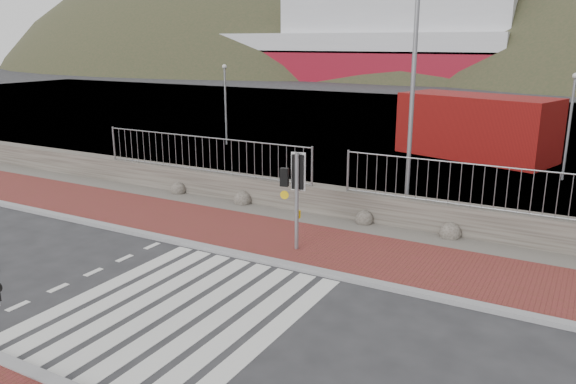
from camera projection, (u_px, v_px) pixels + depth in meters
The scene contains 14 objects.
ground at pixel (179, 310), 11.38m from camera, with size 220.00×220.00×0.00m, color #28282B.
sidewalk_far at pixel (287, 241), 15.17m from camera, with size 40.00×3.00×0.08m, color maroon.
kerb_near at pixel (56, 384), 8.83m from camera, with size 40.00×0.25×0.12m, color gray.
kerb_far at pixel (258, 259), 13.90m from camera, with size 40.00×0.25×0.12m, color gray.
zebra_crossing at pixel (179, 309), 11.38m from camera, with size 4.62×5.60×0.01m.
gravel_strip at pixel (320, 221), 16.86m from camera, with size 40.00×1.50×0.06m, color #59544C.
stone_wall at pixel (331, 201), 17.42m from camera, with size 40.00×0.60×0.90m, color #4B453E.
railing at pixel (330, 159), 16.94m from camera, with size 18.07×0.07×1.22m.
quay at pixel (470, 128), 34.93m from camera, with size 120.00×40.00×0.50m, color #4C4C4F.
water at pixel (534, 88), 64.47m from camera, with size 220.00×50.00×0.05m, color #3F4C54.
ferry at pixel (353, 40), 78.84m from camera, with size 50.00×16.00×20.00m.
traffic_signal_far at pixel (295, 181), 14.04m from camera, with size 0.64×0.30×2.61m.
streetlight at pixel (418, 77), 16.08m from camera, with size 1.56×0.65×7.57m.
shipping_container at pixel (476, 127), 25.93m from camera, with size 6.89×2.87×2.87m, color maroon.
Camera 1 is at (6.96, -7.99, 5.27)m, focal length 35.00 mm.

